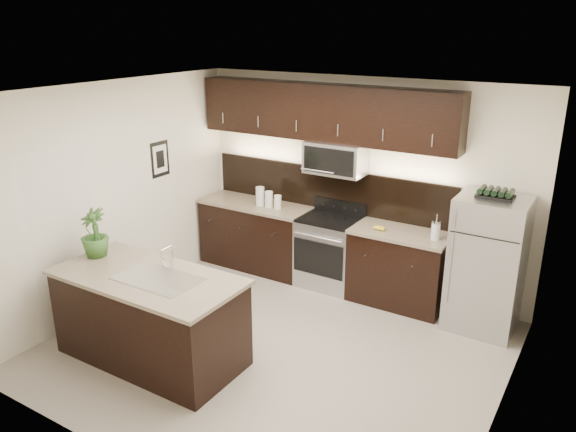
# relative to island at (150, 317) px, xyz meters

# --- Properties ---
(ground) EXTENTS (4.50, 4.50, 0.00)m
(ground) POSITION_rel_island_xyz_m (1.00, 0.81, -0.47)
(ground) COLOR gray
(ground) RESTS_ON ground
(room_walls) EXTENTS (4.52, 4.02, 2.71)m
(room_walls) POSITION_rel_island_xyz_m (0.89, 0.77, 1.22)
(room_walls) COLOR silver
(room_walls) RESTS_ON ground
(counter_run) EXTENTS (3.51, 0.65, 0.94)m
(counter_run) POSITION_rel_island_xyz_m (0.54, 2.50, -0.00)
(counter_run) COLOR black
(counter_run) RESTS_ON ground
(upper_fixtures) EXTENTS (3.49, 0.40, 1.66)m
(upper_fixtures) POSITION_rel_island_xyz_m (0.57, 2.64, 1.67)
(upper_fixtures) COLOR black
(upper_fixtures) RESTS_ON counter_run
(island) EXTENTS (1.96, 0.96, 0.94)m
(island) POSITION_rel_island_xyz_m (0.00, 0.00, 0.00)
(island) COLOR black
(island) RESTS_ON ground
(sink_faucet) EXTENTS (0.84, 0.50, 0.28)m
(sink_faucet) POSITION_rel_island_xyz_m (0.15, 0.01, 0.48)
(sink_faucet) COLOR silver
(sink_faucet) RESTS_ON island
(refrigerator) EXTENTS (0.75, 0.67, 1.55)m
(refrigerator) POSITION_rel_island_xyz_m (2.74, 2.44, 0.30)
(refrigerator) COLOR #B2B2B7
(refrigerator) RESTS_ON ground
(wine_rack) EXTENTS (0.38, 0.24, 0.09)m
(wine_rack) POSITION_rel_island_xyz_m (2.74, 2.44, 1.12)
(wine_rack) COLOR black
(wine_rack) RESTS_ON refrigerator
(plant) EXTENTS (0.30, 0.30, 0.53)m
(plant) POSITION_rel_island_xyz_m (-0.81, 0.08, 0.73)
(plant) COLOR #2F5923
(plant) RESTS_ON island
(canisters) EXTENTS (0.39, 0.12, 0.26)m
(canisters) POSITION_rel_island_xyz_m (-0.20, 2.45, 0.58)
(canisters) COLOR silver
(canisters) RESTS_ON counter_run
(french_press) EXTENTS (0.10, 0.10, 0.30)m
(french_press) POSITION_rel_island_xyz_m (2.13, 2.45, 0.58)
(french_press) COLOR silver
(french_press) RESTS_ON counter_run
(bananas) EXTENTS (0.16, 0.13, 0.05)m
(bananas) POSITION_rel_island_xyz_m (1.42, 2.42, 0.49)
(bananas) COLOR gold
(bananas) RESTS_ON counter_run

